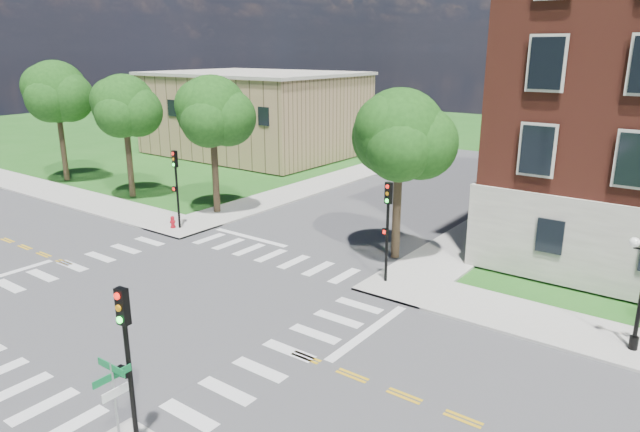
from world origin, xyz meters
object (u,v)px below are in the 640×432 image
Objects in this scene: traffic_signal_se at (127,350)px; fire_hydrant at (173,222)px; traffic_signal_ne at (387,219)px; traffic_signal_nw at (176,179)px; street_sign_pole at (115,396)px.

fire_hydrant is (-15.24, 13.87, -2.72)m from traffic_signal_se.
traffic_signal_ne is 15.03m from fire_hydrant.
traffic_signal_nw is 2.75m from fire_hydrant.
traffic_signal_se is at bearing 116.01° from street_sign_pole.
traffic_signal_ne is 6.40× the size of fire_hydrant.
traffic_signal_se and traffic_signal_nw have the same top height.
traffic_signal_se and traffic_signal_ne have the same top height.
street_sign_pole is (15.25, -14.80, -0.88)m from traffic_signal_nw.
street_sign_pole is (0.34, -0.69, -0.88)m from traffic_signal_se.
traffic_signal_se is 20.79m from fire_hydrant.
traffic_signal_ne is (-0.47, 14.38, 0.00)m from traffic_signal_se.
fire_hydrant is (-14.77, -0.51, -2.72)m from traffic_signal_ne.
traffic_signal_ne is at bearing 91.88° from traffic_signal_se.
traffic_signal_ne is 1.00× the size of traffic_signal_nw.
traffic_signal_ne is 15.12m from street_sign_pole.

